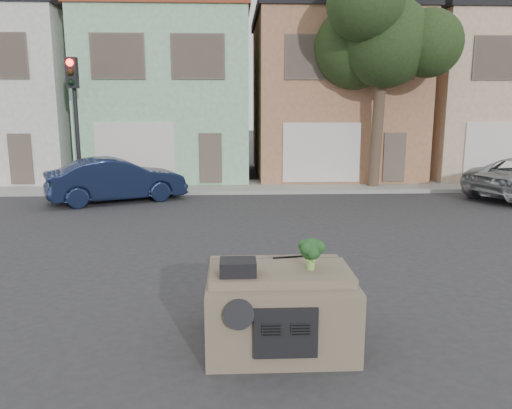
{
  "coord_description": "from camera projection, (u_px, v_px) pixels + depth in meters",
  "views": [
    {
      "loc": [
        -0.63,
        -9.64,
        3.31
      ],
      "look_at": [
        -0.17,
        0.5,
        1.3
      ],
      "focal_mm": 35.0,
      "sensor_mm": 36.0,
      "label": 1
    }
  ],
  "objects": [
    {
      "name": "car_dashboard",
      "position": [
        279.0,
        303.0,
        7.06
      ],
      "size": [
        2.0,
        1.8,
        1.12
      ],
      "primitive_type": "cube",
      "color": "#6E604C",
      "rests_on": "ground"
    },
    {
      "name": "townhouse_tan",
      "position": [
        330.0,
        96.0,
        23.77
      ],
      "size": [
        7.2,
        8.2,
        7.55
      ],
      "primitive_type": "cube",
      "color": "#A46F4F",
      "rests_on": "ground"
    },
    {
      "name": "tree_near",
      "position": [
        379.0,
        81.0,
        19.12
      ],
      "size": [
        4.4,
        4.0,
        8.5
      ],
      "primitive_type": "cube",
      "color": "#223617",
      "rests_on": "ground"
    },
    {
      "name": "townhouse_beige",
      "position": [
        483.0,
        96.0,
        24.1
      ],
      "size": [
        7.2,
        8.2,
        7.55
      ],
      "primitive_type": "cube",
      "color": "tan",
      "rests_on": "ground"
    },
    {
      "name": "townhouse_mint",
      "position": [
        172.0,
        96.0,
        23.43
      ],
      "size": [
        7.2,
        8.2,
        7.55
      ],
      "primitive_type": "cube",
      "color": "#8EC59A",
      "rests_on": "ground"
    },
    {
      "name": "sidewalk",
      "position": [
        249.0,
        186.0,
        20.39
      ],
      "size": [
        40.0,
        3.0,
        0.15
      ],
      "primitive_type": "cube",
      "color": "gray",
      "rests_on": "ground"
    },
    {
      "name": "broccoli",
      "position": [
        311.0,
        253.0,
        6.77
      ],
      "size": [
        0.37,
        0.37,
        0.45
      ],
      "primitive_type": "cube",
      "rotation": [
        0.0,
        0.0,
        4.71
      ],
      "color": "#193B19",
      "rests_on": "car_dashboard"
    },
    {
      "name": "ground_plane",
      "position": [
        265.0,
        272.0,
        10.11
      ],
      "size": [
        120.0,
        120.0,
        0.0
      ],
      "primitive_type": "plane",
      "color": "#303033",
      "rests_on": "ground"
    },
    {
      "name": "wiper_arm",
      "position": [
        296.0,
        257.0,
        7.34
      ],
      "size": [
        0.69,
        0.15,
        0.02
      ],
      "primitive_type": "cube",
      "rotation": [
        0.0,
        0.0,
        0.17
      ],
      "color": "black",
      "rests_on": "car_dashboard"
    },
    {
      "name": "navy_sedan",
      "position": [
        118.0,
        202.0,
        17.57
      ],
      "size": [
        4.95,
        3.4,
        1.54
      ],
      "primitive_type": "imported",
      "rotation": [
        0.0,
        0.0,
        1.99
      ],
      "color": "#121C37",
      "rests_on": "ground"
    },
    {
      "name": "traffic_signal",
      "position": [
        76.0,
        127.0,
        18.64
      ],
      "size": [
        0.4,
        0.4,
        5.1
      ],
      "primitive_type": "cube",
      "color": "black",
      "rests_on": "ground"
    },
    {
      "name": "townhouse_white",
      "position": [
        9.0,
        96.0,
        23.1
      ],
      "size": [
        7.2,
        8.2,
        7.55
      ],
      "primitive_type": "cube",
      "color": "silver",
      "rests_on": "ground"
    },
    {
      "name": "instrument_hump",
      "position": [
        238.0,
        267.0,
        6.57
      ],
      "size": [
        0.48,
        0.38,
        0.2
      ],
      "primitive_type": "cube",
      "color": "black",
      "rests_on": "car_dashboard"
    }
  ]
}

